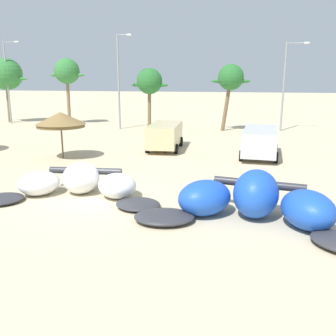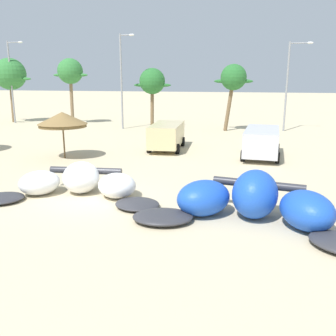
{
  "view_description": "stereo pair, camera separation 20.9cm",
  "coord_description": "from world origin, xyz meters",
  "px_view_note": "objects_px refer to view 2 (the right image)",
  "views": [
    {
      "loc": [
        6.21,
        -13.73,
        4.97
      ],
      "look_at": [
        2.63,
        2.0,
        1.0
      ],
      "focal_mm": 38.85,
      "sensor_mm": 36.0,
      "label": 1
    },
    {
      "loc": [
        6.42,
        -13.68,
        4.97
      ],
      "look_at": [
        2.63,
        2.0,
        1.0
      ],
      "focal_mm": 38.85,
      "sensor_mm": 36.0,
      "label": 2
    }
  ],
  "objects_px": {
    "kite_left_of_center": "(253,203)",
    "lamppost_west": "(12,78)",
    "parked_car_second": "(167,134)",
    "kite_left": "(78,183)",
    "palm_leftmost": "(10,74)",
    "lamppost_west_center": "(122,77)",
    "beach_umbrella_middle": "(62,119)",
    "palm_left": "(70,72)",
    "parked_van": "(262,140)",
    "lamppost_east_center": "(289,81)",
    "palm_left_of_gap": "(152,82)",
    "palm_center_left": "(233,79)"
  },
  "relations": [
    {
      "from": "palm_left",
      "to": "palm_center_left",
      "type": "height_order",
      "value": "palm_left"
    },
    {
      "from": "parked_van",
      "to": "lamppost_west",
      "type": "height_order",
      "value": "lamppost_west"
    },
    {
      "from": "palm_leftmost",
      "to": "palm_left_of_gap",
      "type": "bearing_deg",
      "value": -0.83
    },
    {
      "from": "beach_umbrella_middle",
      "to": "palm_left",
      "type": "distance_m",
      "value": 19.02
    },
    {
      "from": "palm_leftmost",
      "to": "lamppost_west",
      "type": "xyz_separation_m",
      "value": [
        0.89,
        -0.9,
        -0.39
      ]
    },
    {
      "from": "parked_car_second",
      "to": "palm_center_left",
      "type": "distance_m",
      "value": 12.05
    },
    {
      "from": "beach_umbrella_middle",
      "to": "lamppost_west_center",
      "type": "bearing_deg",
      "value": 94.96
    },
    {
      "from": "palm_leftmost",
      "to": "lamppost_east_center",
      "type": "bearing_deg",
      "value": -0.92
    },
    {
      "from": "palm_center_left",
      "to": "lamppost_west",
      "type": "distance_m",
      "value": 24.55
    },
    {
      "from": "lamppost_west",
      "to": "beach_umbrella_middle",
      "type": "bearing_deg",
      "value": -46.71
    },
    {
      "from": "parked_car_second",
      "to": "lamppost_east_center",
      "type": "bearing_deg",
      "value": 52.42
    },
    {
      "from": "palm_center_left",
      "to": "lamppost_west",
      "type": "relative_size",
      "value": 0.71
    },
    {
      "from": "beach_umbrella_middle",
      "to": "parked_van",
      "type": "height_order",
      "value": "beach_umbrella_middle"
    },
    {
      "from": "kite_left_of_center",
      "to": "palm_left",
      "type": "relative_size",
      "value": 1.18
    },
    {
      "from": "kite_left",
      "to": "palm_left_of_gap",
      "type": "relative_size",
      "value": 1.31
    },
    {
      "from": "parked_van",
      "to": "parked_car_second",
      "type": "height_order",
      "value": "same"
    },
    {
      "from": "kite_left_of_center",
      "to": "lamppost_west",
      "type": "bearing_deg",
      "value": 138.19
    },
    {
      "from": "palm_left",
      "to": "palm_left_of_gap",
      "type": "height_order",
      "value": "palm_left"
    },
    {
      "from": "beach_umbrella_middle",
      "to": "parked_car_second",
      "type": "xyz_separation_m",
      "value": [
        5.7,
        4.51,
        -1.38
      ]
    },
    {
      "from": "parked_van",
      "to": "palm_left",
      "type": "distance_m",
      "value": 25.06
    },
    {
      "from": "palm_left_of_gap",
      "to": "lamppost_west_center",
      "type": "bearing_deg",
      "value": -136.5
    },
    {
      "from": "kite_left",
      "to": "parked_van",
      "type": "relative_size",
      "value": 1.54
    },
    {
      "from": "palm_left_of_gap",
      "to": "palm_center_left",
      "type": "distance_m",
      "value": 8.51
    },
    {
      "from": "beach_umbrella_middle",
      "to": "lamppost_east_center",
      "type": "relative_size",
      "value": 0.37
    },
    {
      "from": "lamppost_west_center",
      "to": "parked_van",
      "type": "bearing_deg",
      "value": -38.89
    },
    {
      "from": "kite_left",
      "to": "palm_left",
      "type": "height_order",
      "value": "palm_left"
    },
    {
      "from": "beach_umbrella_middle",
      "to": "palm_left",
      "type": "xyz_separation_m",
      "value": [
        -8.27,
        16.83,
        3.2
      ]
    },
    {
      "from": "parked_car_second",
      "to": "palm_center_left",
      "type": "height_order",
      "value": "palm_center_left"
    },
    {
      "from": "palm_left",
      "to": "parked_van",
      "type": "bearing_deg",
      "value": -33.31
    },
    {
      "from": "kite_left_of_center",
      "to": "lamppost_east_center",
      "type": "xyz_separation_m",
      "value": [
        2.83,
        24.47,
        4.06
      ]
    },
    {
      "from": "palm_left",
      "to": "palm_left_of_gap",
      "type": "relative_size",
      "value": 1.18
    },
    {
      "from": "palm_leftmost",
      "to": "lamppost_west_center",
      "type": "xyz_separation_m",
      "value": [
        14.61,
        -2.54,
        -0.33
      ]
    },
    {
      "from": "parked_car_second",
      "to": "palm_leftmost",
      "type": "xyz_separation_m",
      "value": [
        -21.55,
        12.27,
        4.36
      ]
    },
    {
      "from": "kite_left",
      "to": "palm_leftmost",
      "type": "distance_m",
      "value": 31.62
    },
    {
      "from": "beach_umbrella_middle",
      "to": "palm_leftmost",
      "type": "height_order",
      "value": "palm_leftmost"
    },
    {
      "from": "beach_umbrella_middle",
      "to": "palm_left_of_gap",
      "type": "xyz_separation_m",
      "value": [
        1.19,
        16.53,
        2.18
      ]
    },
    {
      "from": "palm_left",
      "to": "kite_left_of_center",
      "type": "bearing_deg",
      "value": -51.07
    },
    {
      "from": "kite_left",
      "to": "lamppost_west",
      "type": "distance_m",
      "value": 30.31
    },
    {
      "from": "kite_left_of_center",
      "to": "lamppost_west",
      "type": "xyz_separation_m",
      "value": [
        -26.89,
        24.06,
        4.38
      ]
    },
    {
      "from": "lamppost_west",
      "to": "parked_car_second",
      "type": "bearing_deg",
      "value": -28.82
    },
    {
      "from": "lamppost_west_center",
      "to": "kite_left_of_center",
      "type": "bearing_deg",
      "value": -59.56
    },
    {
      "from": "palm_leftmost",
      "to": "palm_left",
      "type": "height_order",
      "value": "palm_leftmost"
    },
    {
      "from": "lamppost_east_center",
      "to": "lamppost_west",
      "type": "bearing_deg",
      "value": -179.21
    },
    {
      "from": "parked_van",
      "to": "lamppost_west_center",
      "type": "height_order",
      "value": "lamppost_west_center"
    },
    {
      "from": "beach_umbrella_middle",
      "to": "parked_van",
      "type": "relative_size",
      "value": 0.61
    },
    {
      "from": "parked_car_second",
      "to": "lamppost_west_center",
      "type": "distance_m",
      "value": 12.61
    },
    {
      "from": "parked_van",
      "to": "parked_car_second",
      "type": "distance_m",
      "value": 6.74
    },
    {
      "from": "palm_center_left",
      "to": "palm_left",
      "type": "bearing_deg",
      "value": 174.87
    },
    {
      "from": "parked_car_second",
      "to": "palm_left_of_gap",
      "type": "height_order",
      "value": "palm_left_of_gap"
    },
    {
      "from": "parked_van",
      "to": "palm_leftmost",
      "type": "bearing_deg",
      "value": 154.43
    }
  ]
}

